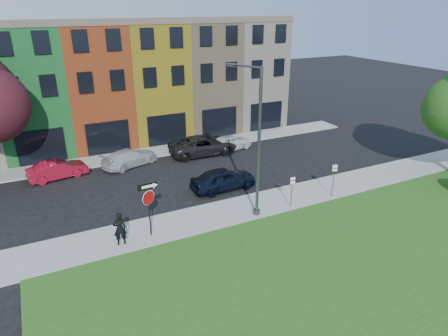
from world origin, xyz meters
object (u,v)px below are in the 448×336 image
stop_sign (148,199)px  sedan_near (223,179)px  man (120,229)px  street_lamp (256,144)px

stop_sign → sedan_near: bearing=26.3°
stop_sign → man: size_ratio=1.69×
man → sedan_near: 8.54m
stop_sign → sedan_near: (6.06, 3.57, -1.52)m
stop_sign → man: 2.06m
sedan_near → street_lamp: bearing=179.4°
stop_sign → street_lamp: street_lamp is taller
man → stop_sign: bearing=-171.6°
stop_sign → sedan_near: size_ratio=0.68×
man → street_lamp: bearing=-178.5°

